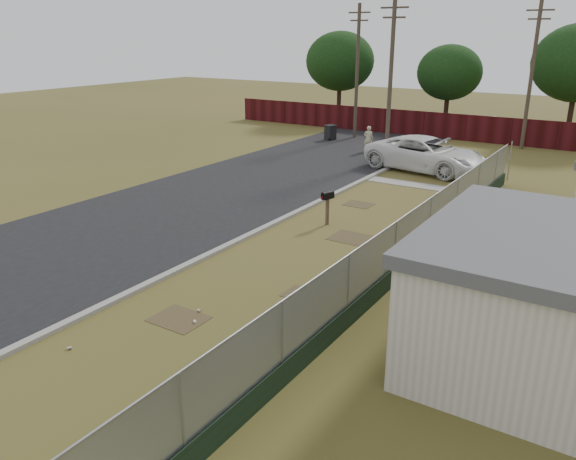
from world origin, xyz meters
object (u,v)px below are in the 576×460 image
Objects in this scene: mailbox at (328,198)px; pickup_truck at (426,154)px; trash_bin at (330,132)px; pedestrian at (368,139)px.

mailbox is 10.90m from pickup_truck.
mailbox is 0.21× the size of pickup_truck.
trash_bin is at bearing 118.19° from mailbox.
pedestrian is 4.66m from trash_bin.
pickup_truck reaches higher than mailbox.
pickup_truck is at bearing 131.39° from pedestrian.
pickup_truck is 6.31× the size of trash_bin.
mailbox is at bearing 92.51° from pedestrian.
pedestrian is (-4.75, 13.95, -0.25)m from mailbox.
pickup_truck reaches higher than pedestrian.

